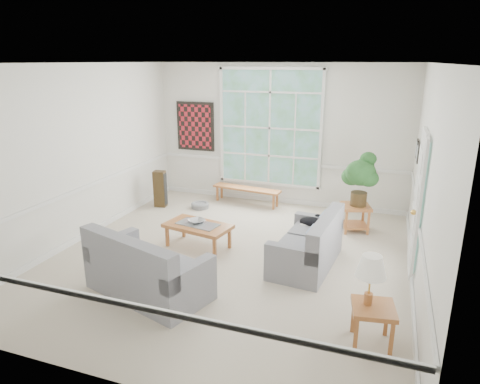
% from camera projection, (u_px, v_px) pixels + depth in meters
% --- Properties ---
extents(floor, '(5.50, 6.00, 0.01)m').
position_uv_depth(floor, '(230.00, 257.00, 6.89)').
color(floor, '#BDB09B').
rests_on(floor, ground).
extents(ceiling, '(5.50, 6.00, 0.02)m').
position_uv_depth(ceiling, '(229.00, 63.00, 6.01)').
color(ceiling, white).
rests_on(ceiling, ground).
extents(wall_back, '(5.50, 0.02, 3.00)m').
position_uv_depth(wall_back, '(279.00, 135.00, 9.15)').
color(wall_back, silver).
rests_on(wall_back, ground).
extents(wall_front, '(5.50, 0.02, 3.00)m').
position_uv_depth(wall_front, '(108.00, 243.00, 3.75)').
color(wall_front, silver).
rests_on(wall_front, ground).
extents(wall_left, '(0.02, 6.00, 3.00)m').
position_uv_depth(wall_left, '(80.00, 154.00, 7.33)').
color(wall_left, silver).
rests_on(wall_left, ground).
extents(wall_right, '(0.02, 6.00, 3.00)m').
position_uv_depth(wall_right, '(426.00, 183.00, 5.57)').
color(wall_right, silver).
rests_on(wall_right, ground).
extents(window_back, '(2.30, 0.08, 2.40)m').
position_uv_depth(window_back, '(270.00, 128.00, 9.14)').
color(window_back, white).
rests_on(window_back, wall_back).
extents(entry_door, '(0.08, 0.90, 2.10)m').
position_uv_depth(entry_door, '(417.00, 202.00, 6.26)').
color(entry_door, white).
rests_on(entry_door, floor).
extents(door_sidelight, '(0.08, 0.26, 1.90)m').
position_uv_depth(door_sidelight, '(420.00, 209.00, 5.66)').
color(door_sidelight, white).
rests_on(door_sidelight, wall_right).
extents(wall_art, '(0.90, 0.06, 1.10)m').
position_uv_depth(wall_art, '(195.00, 126.00, 9.70)').
color(wall_art, maroon).
rests_on(wall_art, wall_back).
extents(wall_frame_near, '(0.04, 0.26, 0.32)m').
position_uv_depth(wall_frame_near, '(418.00, 153.00, 7.15)').
color(wall_frame_near, black).
rests_on(wall_frame_near, wall_right).
extents(wall_frame_far, '(0.04, 0.26, 0.32)m').
position_uv_depth(wall_frame_far, '(417.00, 149.00, 7.51)').
color(wall_frame_far, black).
rests_on(wall_frame_far, wall_right).
extents(loveseat_right, '(0.93, 1.59, 0.83)m').
position_uv_depth(loveseat_right, '(306.00, 240.00, 6.52)').
color(loveseat_right, gray).
rests_on(loveseat_right, floor).
extents(loveseat_front, '(1.85, 1.32, 0.90)m').
position_uv_depth(loveseat_front, '(148.00, 262.00, 5.71)').
color(loveseat_front, gray).
rests_on(loveseat_front, floor).
extents(coffee_table, '(1.19, 0.79, 0.41)m').
position_uv_depth(coffee_table, '(198.00, 236.00, 7.21)').
color(coffee_table, '#A55F30').
rests_on(coffee_table, floor).
extents(pewter_bowl, '(0.45, 0.45, 0.08)m').
position_uv_depth(pewter_bowl, '(197.00, 221.00, 7.19)').
color(pewter_bowl, gray).
rests_on(pewter_bowl, coffee_table).
extents(window_bench, '(1.56, 0.48, 0.36)m').
position_uv_depth(window_bench, '(247.00, 196.00, 9.42)').
color(window_bench, '#A55F30').
rests_on(window_bench, floor).
extents(end_table, '(0.63, 0.63, 0.50)m').
position_uv_depth(end_table, '(355.00, 218.00, 7.90)').
color(end_table, '#A55F30').
rests_on(end_table, floor).
extents(houseplant, '(0.69, 0.69, 1.00)m').
position_uv_depth(houseplant, '(360.00, 179.00, 7.66)').
color(houseplant, '#265A26').
rests_on(houseplant, end_table).
extents(side_table, '(0.53, 0.53, 0.47)m').
position_uv_depth(side_table, '(372.00, 325.00, 4.73)').
color(side_table, '#A55F30').
rests_on(side_table, floor).
extents(table_lamp, '(0.36, 0.36, 0.58)m').
position_uv_depth(table_lamp, '(370.00, 280.00, 4.62)').
color(table_lamp, white).
rests_on(table_lamp, side_table).
extents(pet_bed, '(0.51, 0.51, 0.12)m').
position_uv_depth(pet_bed, '(200.00, 205.00, 9.17)').
color(pet_bed, slate).
rests_on(pet_bed, floor).
extents(floor_speaker, '(0.27, 0.22, 0.79)m').
position_uv_depth(floor_speaker, '(160.00, 189.00, 9.18)').
color(floor_speaker, '#3D2C16').
rests_on(floor_speaker, floor).
extents(cat, '(0.41, 0.31, 0.18)m').
position_uv_depth(cat, '(311.00, 221.00, 7.00)').
color(cat, black).
rests_on(cat, loveseat_right).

